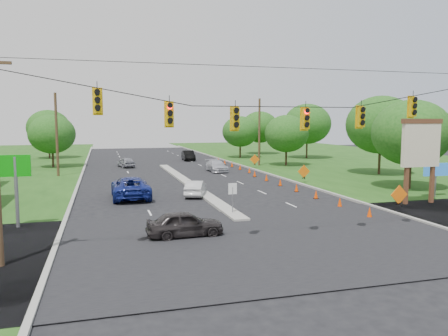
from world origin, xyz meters
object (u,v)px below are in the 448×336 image
object	(u,v)px
white_sedan	(196,188)
blue_pickup	(130,187)
pylon_sign	(423,148)
black_sedan	(185,224)

from	to	relation	value
white_sedan	blue_pickup	bearing A→B (deg)	14.65
pylon_sign	black_sedan	distance (m)	19.03
black_sedan	blue_pickup	distance (m)	12.58
pylon_sign	blue_pickup	size ratio (longest dim) A/B	1.01
black_sedan	white_sedan	distance (m)	12.40
black_sedan	blue_pickup	bearing A→B (deg)	6.38
black_sedan	white_sedan	size ratio (longest dim) A/B	1.04
pylon_sign	white_sedan	bearing A→B (deg)	153.59
pylon_sign	white_sedan	size ratio (longest dim) A/B	1.61
pylon_sign	blue_pickup	xyz separation A→B (m)	(-20.14, 7.91, -3.16)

